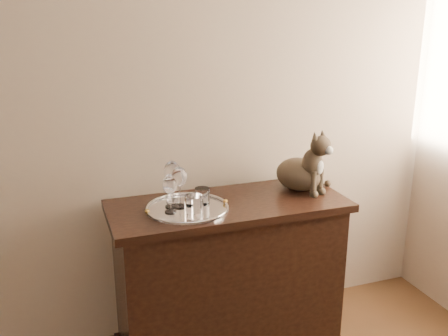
% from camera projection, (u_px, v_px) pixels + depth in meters
% --- Properties ---
extents(wall_back, '(4.00, 0.10, 2.70)m').
position_uv_depth(wall_back, '(92.00, 100.00, 2.44)').
color(wall_back, '#BDA98D').
rests_on(wall_back, ground).
extents(sideboard, '(1.20, 0.50, 0.85)m').
position_uv_depth(sideboard, '(228.00, 277.00, 2.63)').
color(sideboard, black).
rests_on(sideboard, ground).
extents(tray, '(0.40, 0.40, 0.01)m').
position_uv_depth(tray, '(187.00, 209.00, 2.40)').
color(tray, silver).
rests_on(tray, sideboard).
extents(wine_glass_a, '(0.06, 0.06, 0.17)m').
position_uv_depth(wine_glass_a, '(170.00, 191.00, 2.40)').
color(wine_glass_a, silver).
rests_on(wine_glass_a, tray).
extents(wine_glass_b, '(0.08, 0.08, 0.21)m').
position_uv_depth(wine_glass_b, '(172.00, 182.00, 2.46)').
color(wine_glass_b, silver).
rests_on(wine_glass_b, tray).
extents(wine_glass_c, '(0.07, 0.07, 0.18)m').
position_uv_depth(wine_glass_c, '(170.00, 195.00, 2.33)').
color(wine_glass_c, white).
rests_on(wine_glass_c, tray).
extents(wine_glass_d, '(0.08, 0.08, 0.20)m').
position_uv_depth(wine_glass_d, '(180.00, 187.00, 2.39)').
color(wine_glass_d, silver).
rests_on(wine_glass_d, tray).
extents(tumbler_b, '(0.09, 0.09, 0.10)m').
position_uv_depth(tumbler_b, '(194.00, 205.00, 2.31)').
color(tumbler_b, white).
rests_on(tumbler_b, tray).
extents(tumbler_c, '(0.07, 0.07, 0.08)m').
position_uv_depth(tumbler_c, '(202.00, 196.00, 2.45)').
color(tumbler_c, white).
rests_on(tumbler_c, tray).
extents(cat, '(0.44, 0.43, 0.34)m').
position_uv_depth(cat, '(300.00, 159.00, 2.64)').
color(cat, brown).
rests_on(cat, sideboard).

